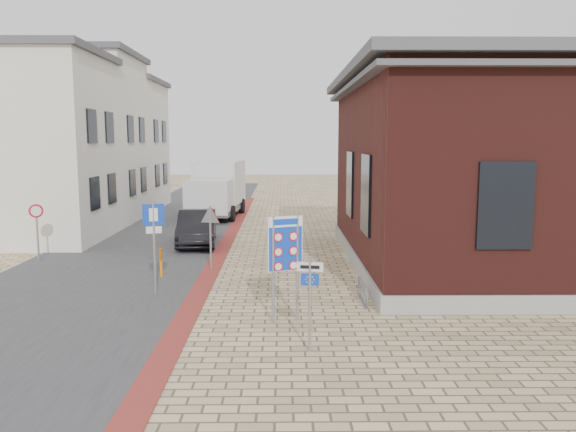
# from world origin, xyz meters

# --- Properties ---
(ground) EXTENTS (120.00, 120.00, 0.00)m
(ground) POSITION_xyz_m (0.00, 0.00, 0.00)
(ground) COLOR tan
(ground) RESTS_ON ground
(road_strip) EXTENTS (7.00, 60.00, 0.02)m
(road_strip) POSITION_xyz_m (-5.50, 15.00, 0.01)
(road_strip) COLOR #38383A
(road_strip) RESTS_ON ground
(curb_strip) EXTENTS (0.60, 40.00, 0.02)m
(curb_strip) POSITION_xyz_m (-2.00, 10.00, 0.01)
(curb_strip) COLOR maroon
(curb_strip) RESTS_ON ground
(brick_building) EXTENTS (13.00, 13.00, 6.80)m
(brick_building) POSITION_xyz_m (8.99, 7.00, 3.49)
(brick_building) COLOR gray
(brick_building) RESTS_ON ground
(townhouse_near) EXTENTS (7.40, 6.40, 8.30)m
(townhouse_near) POSITION_xyz_m (-10.99, 12.00, 4.17)
(townhouse_near) COLOR silver
(townhouse_near) RESTS_ON ground
(townhouse_mid) EXTENTS (7.40, 6.40, 9.10)m
(townhouse_mid) POSITION_xyz_m (-10.99, 18.00, 4.57)
(townhouse_mid) COLOR silver
(townhouse_mid) RESTS_ON ground
(townhouse_far) EXTENTS (7.40, 6.40, 8.30)m
(townhouse_far) POSITION_xyz_m (-10.99, 24.00, 4.17)
(townhouse_far) COLOR silver
(townhouse_far) RESTS_ON ground
(bike_rack) EXTENTS (0.08, 1.80, 0.60)m
(bike_rack) POSITION_xyz_m (2.65, 2.20, 0.26)
(bike_rack) COLOR slate
(bike_rack) RESTS_ON ground
(sedan) EXTENTS (1.97, 4.54, 1.45)m
(sedan) POSITION_xyz_m (-3.20, 10.82, 0.73)
(sedan) COLOR black
(sedan) RESTS_ON ground
(box_truck) EXTENTS (3.00, 6.31, 3.21)m
(box_truck) POSITION_xyz_m (-3.33, 19.57, 1.66)
(box_truck) COLOR slate
(box_truck) RESTS_ON ground
(border_sign) EXTENTS (0.85, 0.37, 2.61)m
(border_sign) POSITION_xyz_m (0.50, 0.50, 1.87)
(border_sign) COLOR gray
(border_sign) RESTS_ON ground
(essen_sign) EXTENTS (0.55, 0.12, 2.05)m
(essen_sign) POSITION_xyz_m (1.00, -1.50, 1.32)
(essen_sign) COLOR gray
(essen_sign) RESTS_ON ground
(parking_sign) EXTENTS (0.59, 0.21, 2.72)m
(parking_sign) POSITION_xyz_m (-3.21, 2.87, 1.87)
(parking_sign) COLOR gray
(parking_sign) RESTS_ON ground
(yield_sign) EXTENTS (0.76, 0.29, 2.18)m
(yield_sign) POSITION_xyz_m (-2.01, 6.00, 1.65)
(yield_sign) COLOR gray
(yield_sign) RESTS_ON ground
(speed_sign) EXTENTS (0.47, 0.22, 2.13)m
(speed_sign) POSITION_xyz_m (-8.50, 7.42, 1.40)
(speed_sign) COLOR gray
(speed_sign) RESTS_ON ground
(bollard) EXTENTS (0.09, 0.09, 0.95)m
(bollard) POSITION_xyz_m (-3.50, 5.00, 0.48)
(bollard) COLOR orange
(bollard) RESTS_ON ground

